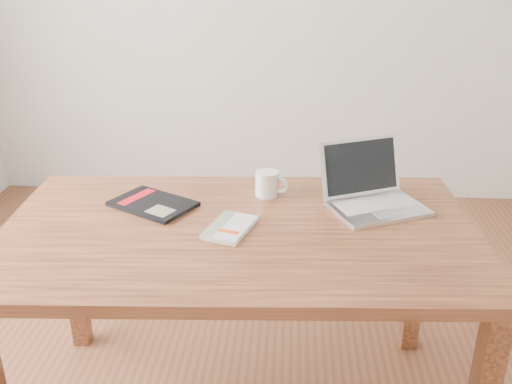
# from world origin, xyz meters

# --- Properties ---
(room) EXTENTS (4.04, 4.04, 2.70)m
(room) POSITION_xyz_m (-0.07, 0.00, 1.36)
(room) COLOR brown
(room) RESTS_ON ground
(desk) EXTENTS (1.58, 0.95, 0.75)m
(desk) POSITION_xyz_m (-0.15, -0.02, 0.66)
(desk) COLOR brown
(desk) RESTS_ON ground
(white_guidebook) EXTENTS (0.17, 0.22, 0.02)m
(white_guidebook) POSITION_xyz_m (-0.17, -0.04, 0.76)
(white_guidebook) COLOR silver
(white_guidebook) RESTS_ON desk
(black_guidebook) EXTENTS (0.33, 0.30, 0.01)m
(black_guidebook) POSITION_xyz_m (-0.46, 0.13, 0.76)
(black_guidebook) COLOR black
(black_guidebook) RESTS_ON desk
(laptop) EXTENTS (0.39, 0.38, 0.21)m
(laptop) POSITION_xyz_m (0.30, 0.18, 0.80)
(laptop) COLOR silver
(laptop) RESTS_ON desk
(coffee_mug) EXTENTS (0.12, 0.08, 0.09)m
(coffee_mug) POSITION_xyz_m (-0.07, 0.24, 0.80)
(coffee_mug) COLOR white
(coffee_mug) RESTS_ON desk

